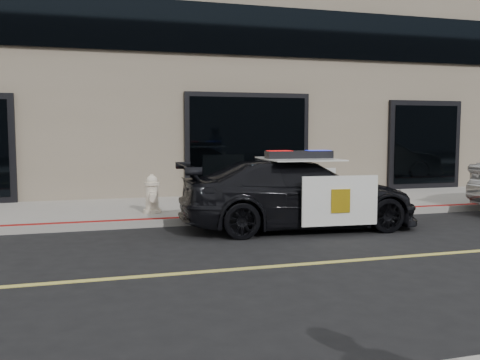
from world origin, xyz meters
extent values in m
plane|color=black|center=(0.00, 0.00, 0.00)|extent=(120.00, 120.00, 0.00)
cube|color=gray|center=(0.00, 5.25, 0.07)|extent=(60.00, 3.50, 0.15)
cube|color=#756856|center=(0.00, 10.50, 6.00)|extent=(60.00, 7.00, 12.00)
imported|color=black|center=(-1.33, 2.61, 0.66)|extent=(2.43, 4.79, 1.32)
cube|color=white|center=(-0.95, 1.64, 0.64)|extent=(1.41, 0.12, 0.88)
cube|color=white|center=(-0.83, 3.53, 0.64)|extent=(1.41, 0.12, 0.88)
cube|color=white|center=(-1.33, 2.61, 1.33)|extent=(1.42, 1.67, 0.02)
cube|color=gold|center=(-0.96, 1.61, 0.64)|extent=(0.35, 0.03, 0.42)
cube|color=black|center=(-1.33, 2.61, 1.41)|extent=(1.29, 0.41, 0.15)
cube|color=red|center=(-1.72, 2.64, 1.42)|extent=(0.46, 0.31, 0.14)
cube|color=#0C19CC|center=(-0.95, 2.59, 1.42)|extent=(0.46, 0.31, 0.14)
cylinder|color=beige|center=(-3.91, 4.33, 0.19)|extent=(0.37, 0.37, 0.08)
cylinder|color=beige|center=(-3.91, 4.33, 0.49)|extent=(0.27, 0.27, 0.51)
cylinder|color=beige|center=(-3.91, 4.33, 0.77)|extent=(0.32, 0.32, 0.06)
sphere|color=beige|center=(-3.91, 4.33, 0.83)|extent=(0.24, 0.24, 0.24)
cylinder|color=beige|center=(-3.91, 4.33, 0.93)|extent=(0.07, 0.07, 0.07)
cylinder|color=beige|center=(-3.91, 4.50, 0.56)|extent=(0.13, 0.12, 0.13)
cylinder|color=beige|center=(-3.91, 4.15, 0.56)|extent=(0.13, 0.12, 0.13)
cylinder|color=beige|center=(-3.91, 4.12, 0.49)|extent=(0.17, 0.14, 0.17)
camera|label=1|loc=(-5.26, -6.78, 1.87)|focal=40.00mm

